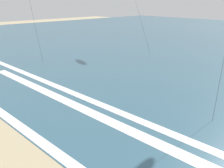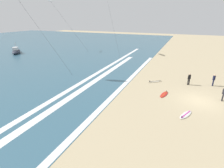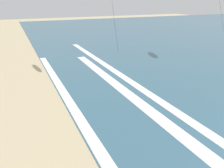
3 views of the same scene
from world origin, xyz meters
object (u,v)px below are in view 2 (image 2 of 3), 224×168
(surfboard_left_pile, at_px, (155,81))
(kite_white_low_near, at_px, (50,1))
(offshore_boat, at_px, (16,51))
(surfer_foreground_main, at_px, (189,78))
(surfer_right_near, at_px, (224,93))
(surfboard_right_spare, at_px, (186,115))
(surfboard_near_water, at_px, (164,94))
(surfer_left_far, at_px, (214,79))

(surfboard_left_pile, distance_m, kite_white_low_near, 35.47)
(surfboard_left_pile, bearing_deg, offshore_boat, 79.30)
(surfer_foreground_main, height_order, surfer_right_near, same)
(surfboard_left_pile, relative_size, offshore_boat, 0.40)
(surfboard_right_spare, bearing_deg, surfer_foreground_main, -0.43)
(surfer_foreground_main, distance_m, surfboard_near_water, 5.35)
(surfboard_left_pile, distance_m, offshore_boat, 36.31)
(surfboard_near_water, bearing_deg, offshore_boat, 74.07)
(surfboard_right_spare, xyz_separation_m, kite_white_low_near, (22.53, 34.20, 12.23))
(surfer_right_near, relative_size, surfer_left_far, 1.00)
(surfer_right_near, height_order, surfboard_near_water, surfer_right_near)
(surfboard_near_water, xyz_separation_m, offshore_boat, (10.70, 37.48, 0.51))
(surfer_left_far, height_order, surfboard_left_pile, surfer_left_far)
(surfer_right_near, height_order, offshore_boat, offshore_boat)
(surfer_left_far, distance_m, surfboard_left_pile, 7.59)
(surfer_foreground_main, xyz_separation_m, surfer_left_far, (0.89, -3.00, 0.00))
(surfboard_near_water, xyz_separation_m, surfboard_right_spare, (-3.90, -2.50, 0.00))
(surfboard_right_spare, xyz_separation_m, surfboard_left_pile, (7.86, 4.31, 0.00))
(surfer_left_far, relative_size, kite_white_low_near, 0.13)
(surfer_foreground_main, xyz_separation_m, kite_white_low_near, (14.02, 34.26, 11.32))
(surfboard_left_pile, bearing_deg, surfboard_right_spare, -151.26)
(surfer_foreground_main, xyz_separation_m, surfboard_near_water, (-4.61, 2.57, -0.91))
(surfer_right_near, bearing_deg, surfboard_near_water, 98.40)
(surfboard_near_water, distance_m, surfboard_right_spare, 4.64)
(kite_white_low_near, bearing_deg, surfboard_left_pile, -116.15)
(surfer_foreground_main, bearing_deg, surfer_left_far, -73.55)
(surfer_left_far, height_order, surfboard_near_water, surfer_left_far)
(surfer_foreground_main, relative_size, offshore_boat, 0.32)
(kite_white_low_near, xyz_separation_m, offshore_boat, (-7.93, 5.78, -11.72))
(surfer_foreground_main, relative_size, kite_white_low_near, 0.13)
(kite_white_low_near, distance_m, offshore_boat, 15.29)
(surfer_right_near, xyz_separation_m, surfer_left_far, (4.60, 0.51, 0.00))
(kite_white_low_near, height_order, offshore_boat, kite_white_low_near)
(surfer_foreground_main, height_order, kite_white_low_near, kite_white_low_near)
(surfer_right_near, xyz_separation_m, surfboard_right_spare, (-4.80, 3.57, -0.91))
(surfer_left_far, bearing_deg, surfer_foreground_main, 106.45)
(offshore_boat, bearing_deg, surfer_left_far, -96.89)
(surfboard_near_water, height_order, surfboard_right_spare, same)
(kite_white_low_near, relative_size, offshore_boat, 2.49)
(surfboard_right_spare, bearing_deg, surfer_left_far, -18.06)
(surfer_right_near, height_order, surfboard_right_spare, surfer_right_near)
(kite_white_low_near, bearing_deg, surfer_foreground_main, -112.25)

